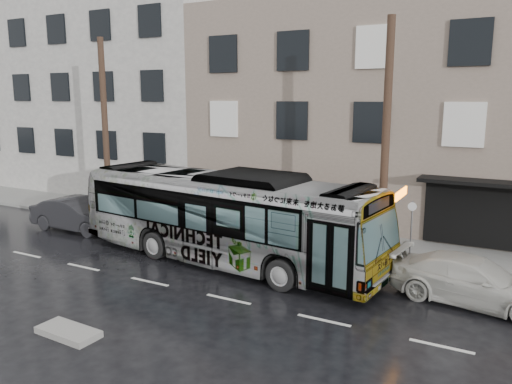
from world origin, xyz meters
TOP-DOWN VIEW (x-y plane):
  - ground at (0.00, 0.00)m, footprint 120.00×120.00m
  - sidewalk at (0.00, 4.90)m, footprint 90.00×3.60m
  - building_taupe at (5.00, 12.70)m, footprint 20.00×12.00m
  - building_grey at (-18.00, 14.20)m, footprint 26.00×15.00m
  - utility_pole_front at (6.50, 3.30)m, footprint 0.30×0.30m
  - utility_pole_rear at (-7.50, 3.30)m, footprint 0.30×0.30m
  - sign_post at (7.60, 3.30)m, footprint 0.06×0.06m
  - bus at (1.16, 0.62)m, footprint 13.08×4.42m
  - white_sedan at (9.99, 0.84)m, footprint 5.20×2.67m
  - dark_sedan at (-7.48, 1.18)m, footprint 4.81×1.74m
  - slush_pile at (0.67, -6.61)m, footprint 1.83×0.87m

SIDE VIEW (x-z plane):
  - ground at x=0.00m, z-range 0.00..0.00m
  - sidewalk at x=0.00m, z-range 0.00..0.15m
  - slush_pile at x=0.67m, z-range 0.00..0.18m
  - white_sedan at x=9.99m, z-range 0.00..1.44m
  - dark_sedan at x=-7.48m, z-range 0.00..1.58m
  - sign_post at x=7.60m, z-range 0.15..2.55m
  - bus at x=1.16m, z-range 0.00..3.57m
  - utility_pole_front at x=6.50m, z-range 0.15..9.15m
  - utility_pole_rear at x=-7.50m, z-range 0.15..9.15m
  - building_taupe at x=5.00m, z-range 0.00..11.00m
  - building_grey at x=-18.00m, z-range 0.00..16.00m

